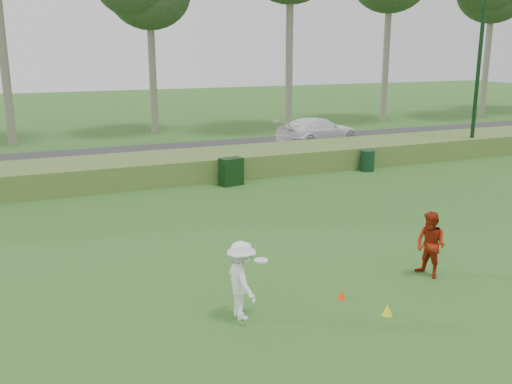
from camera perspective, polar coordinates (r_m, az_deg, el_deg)
name	(u,v)px	position (r m, az deg, el deg)	size (l,w,h in m)	color
ground	(330,295)	(12.25, 7.41, -10.22)	(120.00, 120.00, 0.00)	#285E1F
reed_strip	(178,167)	(22.79, -7.85, 2.53)	(80.00, 3.00, 0.90)	#4C6F2C
park_road	(150,155)	(27.64, -10.55, 3.61)	(80.00, 6.00, 0.06)	#2D2D2D
lamp_post	(482,34)	(28.50, 21.64, 14.44)	(0.70, 0.70, 8.18)	black
player_white	(242,280)	(10.93, -1.44, -8.82)	(0.84, 1.01, 1.53)	white
player_red	(430,245)	(13.42, 17.05, -5.07)	(0.73, 0.57, 1.50)	#9E210D
cone_orange	(342,295)	(12.09, 8.55, -10.11)	(0.18, 0.18, 0.19)	#F5460C
cone_yellow	(387,310)	(11.57, 13.00, -11.40)	(0.20, 0.20, 0.23)	yellow
utility_cabinet	(231,171)	(21.40, -2.50, 2.06)	(0.83, 0.52, 1.04)	black
trash_bin	(367,161)	(24.31, 11.09, 3.09)	(0.58, 0.58, 0.87)	#10321B
car_right	(317,131)	(30.44, 6.17, 6.11)	(1.93, 4.75, 1.38)	white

